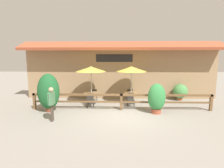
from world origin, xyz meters
TOP-DOWN VIEW (x-y plane):
  - ground_plane at (0.00, 0.00)m, footprint 60.00×60.00m
  - building_facade at (-0.00, 4.10)m, footprint 14.28×1.49m
  - patio_railing at (0.00, 1.05)m, footprint 10.40×0.14m
  - patio_umbrella_near at (-1.95, 2.46)m, footprint 1.98×1.98m
  - dining_table_near at (-1.95, 2.46)m, footprint 1.01×1.01m
  - chair_near_streetside at (-1.92, 1.67)m, footprint 0.51×0.51m
  - chair_near_wallside at (-1.88, 3.24)m, footprint 0.48×0.48m
  - patio_umbrella_middle at (0.68, 2.62)m, footprint 1.98×1.98m
  - dining_table_middle at (0.68, 2.62)m, footprint 1.01×1.01m
  - chair_middle_streetside at (0.60, 1.84)m, footprint 0.45×0.45m
  - chair_middle_wallside at (0.63, 3.40)m, footprint 0.49×0.49m
  - potted_plant_small_flowering at (-4.07, 0.60)m, footprint 1.20×1.08m
  - potted_plant_entrance_palm at (1.90, 0.50)m, footprint 0.94×0.85m
  - potted_plant_corner_fern at (4.25, 3.55)m, footprint 1.03×0.92m
  - pedestrian at (-3.34, -0.90)m, footprint 0.22×0.58m

SIDE VIEW (x-z plane):
  - ground_plane at x=0.00m, z-range 0.00..0.00m
  - chair_near_streetside at x=-1.92m, z-range 0.05..0.88m
  - chair_near_wallside at x=-1.88m, z-range 0.05..0.88m
  - chair_middle_streetside at x=0.60m, z-range 0.05..0.88m
  - chair_middle_wallside at x=0.63m, z-range 0.05..0.88m
  - dining_table_near at x=-1.95m, z-range 0.22..0.96m
  - dining_table_middle at x=0.68m, z-range 0.22..0.96m
  - potted_plant_corner_fern at x=4.25m, z-range 0.07..1.24m
  - patio_railing at x=0.00m, z-range 0.22..1.17m
  - potted_plant_entrance_palm at x=1.90m, z-range 0.02..1.67m
  - pedestrian at x=-3.34m, z-range 0.23..1.89m
  - potted_plant_small_flowering at x=-4.07m, z-range 0.06..2.22m
  - building_facade at x=0.00m, z-range 0.05..4.28m
  - patio_umbrella_near at x=-1.95m, z-range 1.04..3.53m
  - patio_umbrella_middle at x=0.68m, z-range 1.04..3.53m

